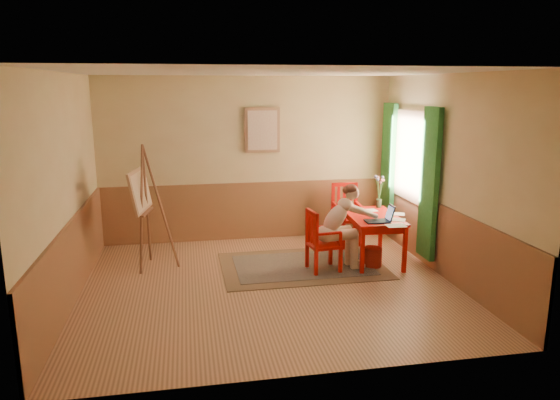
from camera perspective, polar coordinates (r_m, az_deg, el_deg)
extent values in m
cube|color=tan|center=(7.04, -1.21, -9.50)|extent=(5.00, 4.50, 0.02)
cube|color=white|center=(6.53, -1.33, 14.10)|extent=(5.00, 4.50, 0.02)
cube|color=tan|center=(8.85, -3.60, 4.52)|extent=(5.00, 0.02, 2.80)
cube|color=tan|center=(4.48, 3.35, -3.45)|extent=(5.00, 0.02, 2.80)
cube|color=tan|center=(6.73, -22.89, 0.98)|extent=(0.02, 4.50, 2.80)
cube|color=tan|center=(7.46, 18.16, 2.40)|extent=(0.02, 4.50, 2.80)
cube|color=#96613D|center=(8.99, -3.50, -1.19)|extent=(5.00, 0.04, 1.00)
cube|color=#96613D|center=(6.94, -22.01, -6.30)|extent=(0.04, 4.50, 1.00)
cube|color=#96613D|center=(7.65, 17.50, -4.25)|extent=(0.04, 4.50, 1.00)
cube|color=white|center=(8.39, 14.43, 4.74)|extent=(0.02, 1.00, 1.30)
cube|color=#A67857|center=(8.38, 14.31, 4.74)|extent=(0.03, 1.12, 1.42)
cube|color=green|center=(7.71, 16.24, 1.71)|extent=(0.08, 0.45, 2.20)
cube|color=green|center=(9.11, 11.90, 3.55)|extent=(0.08, 0.45, 2.20)
cube|color=#A67857|center=(8.78, -1.98, 7.76)|extent=(0.60, 0.04, 0.76)
cube|color=beige|center=(8.76, -1.95, 7.74)|extent=(0.50, 0.02, 0.66)
cube|color=#8C7251|center=(7.74, 2.52, -7.29)|extent=(2.41, 1.62, 0.01)
cube|color=black|center=(7.74, 2.52, -7.24)|extent=(2.01, 1.21, 0.01)
cube|color=red|center=(7.90, 10.29, -1.83)|extent=(0.79, 1.24, 0.04)
cube|color=red|center=(7.91, 10.27, -2.32)|extent=(0.68, 1.13, 0.10)
cube|color=red|center=(7.40, 9.12, -5.67)|extent=(0.06, 0.06, 0.68)
cube|color=red|center=(7.59, 13.68, -5.39)|extent=(0.06, 0.06, 0.68)
cube|color=red|center=(8.42, 7.05, -3.35)|extent=(0.06, 0.06, 0.68)
cube|color=red|center=(8.59, 11.10, -3.17)|extent=(0.06, 0.06, 0.68)
cube|color=red|center=(7.45, 4.88, -5.01)|extent=(0.47, 0.45, 0.04)
cube|color=red|center=(7.29, 4.02, -7.09)|extent=(0.05, 0.05, 0.37)
cube|color=red|center=(7.43, 6.73, -6.76)|extent=(0.05, 0.05, 0.37)
cube|color=red|center=(7.61, 3.02, -6.24)|extent=(0.05, 0.05, 0.37)
cube|color=red|center=(7.74, 5.63, -5.94)|extent=(0.05, 0.05, 0.37)
cube|color=red|center=(7.15, 4.08, -3.48)|extent=(0.05, 0.05, 0.50)
cube|color=red|center=(7.47, 3.06, -2.76)|extent=(0.05, 0.05, 0.50)
cube|color=red|center=(7.25, 3.58, -1.41)|extent=(0.10, 0.41, 0.05)
cube|color=red|center=(7.23, 3.82, -3.41)|extent=(0.03, 0.04, 0.41)
cube|color=red|center=(7.31, 3.56, -3.22)|extent=(0.03, 0.04, 0.41)
cube|color=red|center=(7.39, 3.30, -3.04)|extent=(0.03, 0.04, 0.41)
cube|color=red|center=(7.23, 5.46, -3.73)|extent=(0.38, 0.09, 0.03)
cube|color=red|center=(7.33, 6.73, -4.36)|extent=(0.04, 0.04, 0.20)
cube|color=red|center=(7.55, 4.39, -3.01)|extent=(0.38, 0.09, 0.03)
cube|color=red|center=(7.64, 5.62, -3.62)|extent=(0.04, 0.04, 0.20)
cube|color=red|center=(8.77, 7.39, -2.08)|extent=(0.49, 0.51, 0.05)
cube|color=red|center=(8.98, 5.82, -3.19)|extent=(0.06, 0.06, 0.41)
cube|color=red|center=(8.59, 6.36, -3.94)|extent=(0.06, 0.06, 0.41)
cube|color=red|center=(9.07, 8.29, -3.11)|extent=(0.06, 0.06, 0.41)
cube|color=red|center=(8.68, 8.93, -3.85)|extent=(0.06, 0.06, 0.41)
cube|color=red|center=(8.85, 5.90, 0.12)|extent=(0.06, 0.06, 0.56)
cube|color=red|center=(8.94, 8.40, 0.17)|extent=(0.06, 0.06, 0.56)
cube|color=red|center=(8.84, 7.20, 1.72)|extent=(0.45, 0.09, 0.06)
cube|color=red|center=(8.87, 6.51, 0.04)|extent=(0.05, 0.03, 0.46)
cube|color=red|center=(8.90, 7.15, 0.05)|extent=(0.05, 0.03, 0.46)
cube|color=red|center=(8.92, 7.79, 0.06)|extent=(0.05, 0.03, 0.46)
cube|color=red|center=(8.67, 6.16, -0.54)|extent=(0.08, 0.42, 0.04)
cube|color=red|center=(8.50, 6.41, -1.57)|extent=(0.04, 0.04, 0.22)
cube|color=red|center=(8.75, 8.71, -0.48)|extent=(0.08, 0.42, 0.04)
cube|color=red|center=(8.59, 9.00, -1.50)|extent=(0.04, 0.04, 0.22)
ellipsoid|color=beige|center=(7.41, 5.07, -3.77)|extent=(0.33, 0.39, 0.23)
cylinder|color=beige|center=(7.42, 6.84, -3.88)|extent=(0.46, 0.21, 0.16)
cylinder|color=beige|center=(7.57, 6.27, -3.52)|extent=(0.46, 0.21, 0.16)
cylinder|color=beige|center=(7.58, 8.24, -5.63)|extent=(0.13, 0.13, 0.50)
cylinder|color=beige|center=(7.74, 7.66, -5.24)|extent=(0.13, 0.13, 0.50)
cube|color=beige|center=(7.69, 8.61, -7.33)|extent=(0.22, 0.12, 0.07)
cube|color=beige|center=(7.84, 8.02, -6.92)|extent=(0.22, 0.12, 0.07)
ellipsoid|color=beige|center=(7.41, 6.16, -2.01)|extent=(0.52, 0.35, 0.53)
ellipsoid|color=beige|center=(7.43, 7.25, -0.49)|extent=(0.24, 0.32, 0.18)
sphere|color=beige|center=(7.44, 8.02, 0.79)|extent=(0.22, 0.22, 0.20)
ellipsoid|color=brown|center=(7.41, 7.89, 1.22)|extent=(0.21, 0.22, 0.14)
sphere|color=brown|center=(7.38, 7.33, 1.10)|extent=(0.12, 0.12, 0.11)
cylinder|color=beige|center=(7.35, 8.39, -1.10)|extent=(0.22, 0.09, 0.15)
cylinder|color=beige|center=(7.49, 9.84, -1.55)|extent=(0.30, 0.18, 0.17)
sphere|color=beige|center=(7.39, 9.08, -1.31)|extent=(0.10, 0.10, 0.09)
sphere|color=beige|center=(7.58, 10.59, -1.78)|extent=(0.08, 0.08, 0.07)
cylinder|color=beige|center=(7.61, 7.42, -0.60)|extent=(0.23, 0.14, 0.15)
cylinder|color=beige|center=(7.70, 8.98, -1.11)|extent=(0.30, 0.11, 0.17)
sphere|color=beige|center=(7.66, 8.02, -0.77)|extent=(0.10, 0.10, 0.09)
sphere|color=beige|center=(7.75, 9.92, -1.45)|extent=(0.08, 0.08, 0.07)
cube|color=#1E2338|center=(7.52, 10.71, -2.34)|extent=(0.34, 0.25, 0.02)
cube|color=#2D3342|center=(7.52, 10.71, -2.31)|extent=(0.30, 0.19, 0.00)
cube|color=#1E2338|center=(7.56, 12.14, -1.39)|extent=(0.08, 0.24, 0.22)
cube|color=#99BFF2|center=(7.56, 12.05, -1.43)|extent=(0.06, 0.20, 0.18)
cube|color=white|center=(7.37, 12.75, -2.80)|extent=(0.28, 0.21, 0.00)
cube|color=white|center=(8.04, 12.69, -1.51)|extent=(0.33, 0.28, 0.00)
cube|color=white|center=(8.17, 9.77, -1.15)|extent=(0.29, 0.22, 0.00)
cube|color=white|center=(7.70, 12.72, -2.13)|extent=(0.33, 0.30, 0.00)
cylinder|color=#3F724C|center=(8.40, 10.91, -0.36)|extent=(0.10, 0.10, 0.14)
cylinder|color=#3F7233|center=(8.40, 10.75, 1.27)|extent=(0.04, 0.12, 0.37)
sphere|color=#728CD8|center=(8.41, 10.58, 2.55)|extent=(0.06, 0.06, 0.06)
cylinder|color=#3F7233|center=(8.32, 10.88, 1.21)|extent=(0.07, 0.07, 0.38)
sphere|color=pink|center=(8.24, 10.83, 2.47)|extent=(0.04, 0.04, 0.04)
cylinder|color=#3F7233|center=(8.38, 11.00, 0.94)|extent=(0.03, 0.04, 0.28)
sphere|color=pink|center=(8.37, 11.08, 1.91)|extent=(0.05, 0.05, 0.04)
cylinder|color=#3F7233|center=(8.30, 10.86, 1.10)|extent=(0.08, 0.10, 0.36)
sphere|color=#728CD8|center=(8.22, 10.80, 2.24)|extent=(0.06, 0.06, 0.05)
cylinder|color=#3F7233|center=(8.40, 11.16, 1.08)|extent=(0.09, 0.06, 0.32)
sphere|color=pink|center=(8.41, 11.39, 2.17)|extent=(0.05, 0.05, 0.05)
cylinder|color=#3F7233|center=(8.38, 11.07, 1.08)|extent=(0.05, 0.04, 0.32)
sphere|color=pink|center=(8.37, 11.22, 2.18)|extent=(0.05, 0.05, 0.04)
cylinder|color=#3F7233|center=(8.40, 11.13, 1.25)|extent=(0.08, 0.08, 0.36)
sphere|color=#728CD8|center=(8.41, 11.33, 2.51)|extent=(0.05, 0.05, 0.04)
cylinder|color=maroon|center=(7.79, 10.23, -6.26)|extent=(0.30, 0.30, 0.29)
cylinder|color=brown|center=(7.57, -15.13, -1.02)|extent=(0.15, 0.33, 1.83)
cylinder|color=brown|center=(7.85, -14.58, -0.52)|extent=(0.04, 0.34, 1.83)
cylinder|color=brown|center=(7.65, -13.06, -0.77)|extent=(0.48, 0.12, 1.83)
cylinder|color=brown|center=(7.74, -14.99, -1.30)|extent=(0.12, 0.51, 0.03)
cube|color=brown|center=(7.72, -14.57, -1.30)|extent=(0.16, 0.55, 0.03)
cube|color=#A67857|center=(7.67, -15.30, 1.03)|extent=(0.28, 0.82, 0.61)
cube|color=beige|center=(7.67, -15.16, 1.03)|extent=(0.23, 0.74, 0.53)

